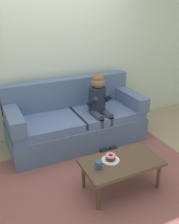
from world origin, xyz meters
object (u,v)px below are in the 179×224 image
object	(u,v)px
person_child	(99,103)
donut	(110,158)
coffee_table	(122,164)
couch	(75,121)
mug	(99,165)

from	to	relation	value
person_child	donut	size ratio (longest dim) A/B	9.18
coffee_table	person_child	xyz separation A→B (m)	(0.26, 1.09, 0.32)
coffee_table	donut	distance (m)	0.15
couch	coffee_table	xyz separation A→B (m)	(0.05, -1.30, 0.00)
coffee_table	donut	size ratio (longest dim) A/B	7.70
donut	mug	world-z (taller)	mug
couch	donut	distance (m)	1.24
couch	coffee_table	bearing A→B (deg)	-87.72
person_child	mug	distance (m)	1.26
person_child	mug	size ratio (longest dim) A/B	12.24
donut	person_child	bearing A→B (deg)	69.74
person_child	mug	bearing A→B (deg)	-117.36
couch	donut	bearing A→B (deg)	-92.96
couch	donut	size ratio (longest dim) A/B	17.36
coffee_table	mug	world-z (taller)	mug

